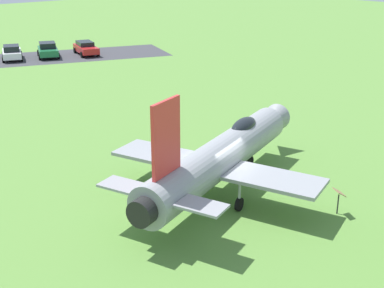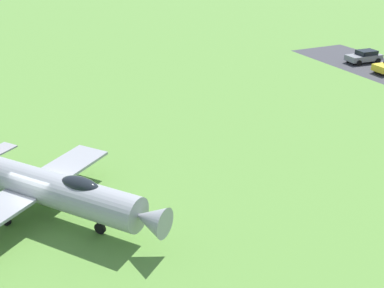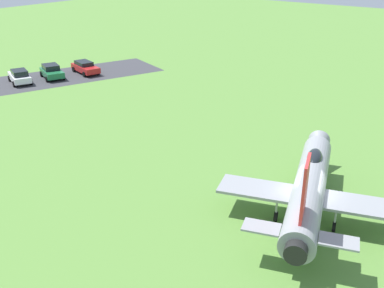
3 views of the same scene
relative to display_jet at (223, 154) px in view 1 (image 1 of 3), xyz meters
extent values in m
plane|color=#568438|center=(-0.11, 0.34, -1.81)|extent=(200.00, 200.00, 0.00)
cube|color=#38383D|center=(37.50, -6.10, -1.81)|extent=(19.52, 34.52, 0.00)
cylinder|color=gray|center=(-0.11, 0.34, -0.04)|extent=(5.29, 11.78, 1.77)
cone|color=gray|center=(1.88, -5.85, -0.04)|extent=(1.92, 1.98, 1.50)
cylinder|color=black|center=(-1.99, 6.20, -0.04)|extent=(1.19, 0.89, 1.06)
ellipsoid|color=black|center=(0.68, -2.13, 0.71)|extent=(1.53, 2.37, 0.84)
cube|color=red|center=(-1.48, 4.61, 2.30)|extent=(0.68, 1.76, 2.91)
cube|color=gray|center=(2.51, 1.80, -0.27)|extent=(4.57, 3.30, 0.16)
cube|color=gray|center=(-3.09, 0.01, -0.27)|extent=(4.57, 3.30, 0.16)
cube|color=gray|center=(0.08, 5.61, 0.13)|extent=(2.05, 1.60, 0.10)
cube|color=gray|center=(-3.32, 4.52, 0.13)|extent=(2.05, 1.60, 0.10)
cylinder|color=#A5A8AD|center=(0.97, -3.03, -0.87)|extent=(0.12, 0.12, 1.29)
cylinder|color=black|center=(0.97, -3.03, -1.51)|extent=(0.35, 0.63, 0.60)
cylinder|color=#A5A8AD|center=(1.04, 1.95, -0.87)|extent=(0.12, 0.12, 1.29)
cylinder|color=black|center=(1.04, 1.95, -1.51)|extent=(0.35, 0.63, 0.60)
cylinder|color=#A5A8AD|center=(-1.98, 0.98, -0.87)|extent=(0.12, 0.12, 1.29)
cylinder|color=black|center=(-1.98, 0.98, -1.51)|extent=(0.35, 0.63, 0.60)
cylinder|color=#333333|center=(-5.03, -1.94, -1.36)|extent=(0.06, 0.06, 0.90)
cube|color=olive|center=(-5.03, -1.94, -0.79)|extent=(0.72, 0.64, 0.25)
cube|color=red|center=(34.60, -13.74, -1.17)|extent=(4.86, 3.01, 0.65)
cube|color=black|center=(34.95, -13.84, -0.62)|extent=(2.69, 2.12, 0.45)
cylinder|color=black|center=(32.91, -14.18, -1.49)|extent=(0.68, 0.39, 0.64)
cylinder|color=black|center=(33.42, -12.45, -1.49)|extent=(0.68, 0.39, 0.64)
cylinder|color=black|center=(35.78, -15.03, -1.49)|extent=(0.68, 0.39, 0.64)
cylinder|color=black|center=(36.29, -13.30, -1.49)|extent=(0.68, 0.39, 0.64)
cube|color=#1E6B3D|center=(36.06, -9.90, -1.16)|extent=(4.52, 3.43, 0.66)
cube|color=black|center=(36.35, -10.04, -0.55)|extent=(2.60, 2.35, 0.58)
cylinder|color=black|center=(34.43, -10.25, -1.49)|extent=(0.67, 0.46, 0.64)
cylinder|color=black|center=(35.22, -8.47, -1.49)|extent=(0.67, 0.46, 0.64)
cylinder|color=black|center=(36.90, -11.34, -1.49)|extent=(0.67, 0.46, 0.64)
cylinder|color=black|center=(37.68, -9.56, -1.49)|extent=(0.67, 0.46, 0.64)
cube|color=silver|center=(37.37, -6.45, -1.17)|extent=(4.51, 3.31, 0.65)
cube|color=black|center=(37.07, -6.32, -0.55)|extent=(2.58, 2.26, 0.59)
cylinder|color=black|center=(38.98, -6.14, -1.49)|extent=(0.67, 0.45, 0.64)
cylinder|color=black|center=(38.26, -7.83, -1.49)|extent=(0.67, 0.45, 0.64)
cylinder|color=black|center=(36.48, -5.07, -1.49)|extent=(0.67, 0.45, 0.64)
cylinder|color=black|center=(35.76, -6.75, -1.49)|extent=(0.67, 0.45, 0.64)
camera|label=1|loc=(-15.52, 16.11, 8.76)|focal=48.38mm
camera|label=2|loc=(-8.82, -18.98, 11.78)|focal=41.81mm
camera|label=3|loc=(-8.19, 22.42, 12.53)|focal=42.71mm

